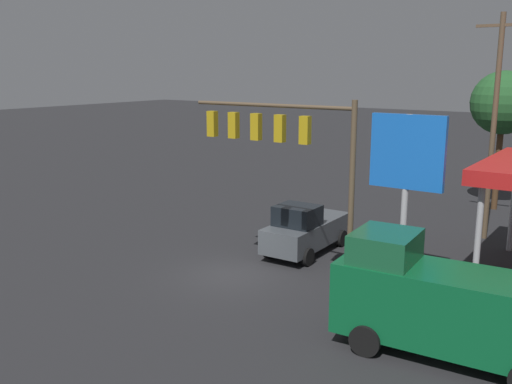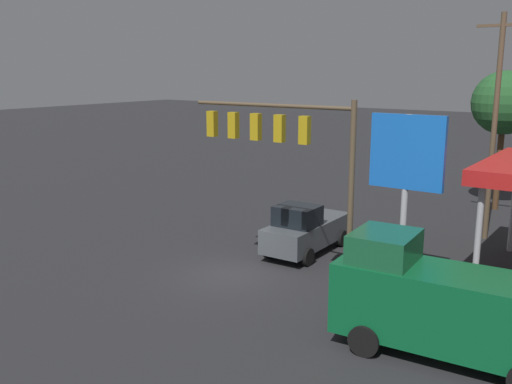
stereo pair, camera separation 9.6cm
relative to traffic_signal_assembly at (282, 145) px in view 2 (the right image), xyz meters
The scene contains 7 objects.
ground_plane 6.32m from the traffic_signal_assembly, ahead, with size 200.00×200.00×0.00m, color #262628.
traffic_signal_assembly is the anchor object (origin of this frame).
utility_pole 12.75m from the traffic_signal_assembly, 111.38° to the right, with size 2.40×0.26×11.02m.
price_sign 4.55m from the traffic_signal_assembly, 149.14° to the right, with size 2.74×0.27×6.83m.
pickup_parked 6.70m from the traffic_signal_assembly, 70.43° to the right, with size 2.34×5.24×2.40m.
delivery_truck 7.97m from the traffic_signal_assembly, 166.86° to the left, with size 6.94×2.92×3.58m.
street_tree 19.01m from the traffic_signal_assembly, 100.88° to the right, with size 3.76×3.76×8.34m.
Camera 2 is at (-13.91, 17.71, 8.40)m, focal length 40.00 mm.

